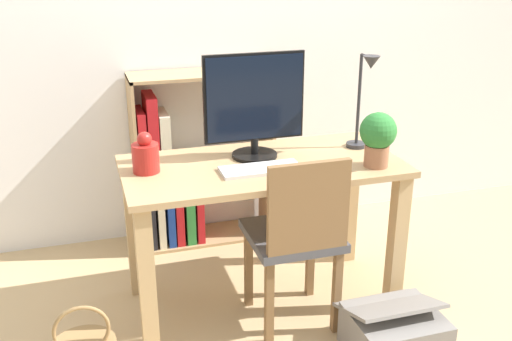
{
  "coord_description": "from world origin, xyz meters",
  "views": [
    {
      "loc": [
        -0.79,
        -2.48,
        1.7
      ],
      "look_at": [
        0.0,
        0.1,
        0.66
      ],
      "focal_mm": 42.0,
      "sensor_mm": 36.0,
      "label": 1
    }
  ],
  "objects": [
    {
      "name": "storage_box",
      "position": [
        0.42,
        -0.57,
        0.11
      ],
      "size": [
        0.39,
        0.39,
        0.28
      ],
      "color": "gray",
      "rests_on": "ground_plane"
    },
    {
      "name": "potted_plant",
      "position": [
        0.48,
        -0.19,
        0.88
      ],
      "size": [
        0.17,
        0.17,
        0.25
      ],
      "color": "#9E6647",
      "rests_on": "desk"
    },
    {
      "name": "vase",
      "position": [
        -0.53,
        0.05,
        0.81
      ],
      "size": [
        0.12,
        0.12,
        0.19
      ],
      "color": "#B2231E",
      "rests_on": "desk"
    },
    {
      "name": "wall_back",
      "position": [
        0.0,
        0.93,
        1.3
      ],
      "size": [
        8.0,
        0.05,
        2.6
      ],
      "color": "white",
      "rests_on": "ground_plane"
    },
    {
      "name": "chair",
      "position": [
        0.09,
        -0.25,
        0.48
      ],
      "size": [
        0.4,
        0.4,
        0.86
      ],
      "rotation": [
        0.0,
        0.0,
        -0.07
      ],
      "color": "#4C4C51",
      "rests_on": "ground_plane"
    },
    {
      "name": "keyboard",
      "position": [
        -0.04,
        -0.09,
        0.75
      ],
      "size": [
        0.37,
        0.15,
        0.02
      ],
      "color": "silver",
      "rests_on": "desk"
    },
    {
      "name": "desk_lamp",
      "position": [
        0.52,
        0.03,
        1.03
      ],
      "size": [
        0.1,
        0.19,
        0.47
      ],
      "color": "#2D2D33",
      "rests_on": "desk"
    },
    {
      "name": "ground_plane",
      "position": [
        0.0,
        0.0,
        0.0
      ],
      "size": [
        10.0,
        10.0,
        0.0
      ],
      "primitive_type": "plane",
      "color": "tan"
    },
    {
      "name": "desk",
      "position": [
        0.0,
        0.0,
        0.59
      ],
      "size": [
        1.29,
        0.63,
        0.74
      ],
      "color": "tan",
      "rests_on": "ground_plane"
    },
    {
      "name": "bookshelf",
      "position": [
        -0.27,
        0.75,
        0.42
      ],
      "size": [
        0.8,
        0.28,
        1.02
      ],
      "color": "tan",
      "rests_on": "ground_plane"
    },
    {
      "name": "monitor",
      "position": [
        -0.01,
        0.1,
        1.0
      ],
      "size": [
        0.48,
        0.22,
        0.49
      ],
      "color": "black",
      "rests_on": "desk"
    }
  ]
}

